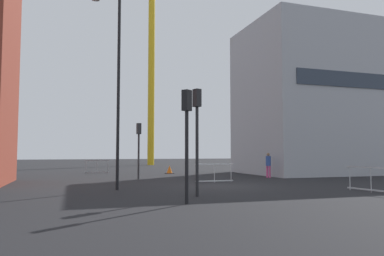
# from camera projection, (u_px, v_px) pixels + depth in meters

# --- Properties ---
(ground) EXTENTS (160.00, 160.00, 0.00)m
(ground) POSITION_uv_depth(u_px,v_px,m) (221.00, 186.00, 18.70)
(ground) COLOR black
(office_block) EXTENTS (13.70, 8.62, 11.93)m
(office_block) POSITION_uv_depth(u_px,v_px,m) (326.00, 101.00, 30.75)
(office_block) COLOR #A8AAB2
(office_block) RESTS_ON ground
(construction_crane) EXTENTS (19.55, 3.15, 28.46)m
(construction_crane) POSITION_uv_depth(u_px,v_px,m) (148.00, 31.00, 51.35)
(construction_crane) COLOR gold
(construction_crane) RESTS_ON ground
(streetlamp_tall) EXTENTS (1.33, 1.44, 9.37)m
(streetlamp_tall) POSITION_uv_depth(u_px,v_px,m) (116.00, 73.00, 17.20)
(streetlamp_tall) COLOR black
(streetlamp_tall) RESTS_ON ground
(traffic_light_median) EXTENTS (0.38, 0.36, 3.78)m
(traffic_light_median) POSITION_uv_depth(u_px,v_px,m) (187.00, 127.00, 12.28)
(traffic_light_median) COLOR black
(traffic_light_median) RESTS_ON ground
(traffic_light_near) EXTENTS (0.32, 0.39, 4.18)m
(traffic_light_near) POSITION_uv_depth(u_px,v_px,m) (197.00, 124.00, 14.39)
(traffic_light_near) COLOR #232326
(traffic_light_near) RESTS_ON ground
(traffic_light_corner) EXTENTS (0.29, 0.39, 3.56)m
(traffic_light_corner) POSITION_uv_depth(u_px,v_px,m) (139.00, 141.00, 23.44)
(traffic_light_corner) COLOR #2D2D30
(traffic_light_corner) RESTS_ON ground
(pedestrian_walking) EXTENTS (0.34, 0.34, 1.66)m
(pedestrian_walking) POSITION_uv_depth(u_px,v_px,m) (268.00, 163.00, 24.94)
(pedestrian_walking) COLOR #D14C8C
(pedestrian_walking) RESTS_ON ground
(safety_barrier_rear) EXTENTS (0.15, 1.89, 1.08)m
(safety_barrier_rear) POSITION_uv_depth(u_px,v_px,m) (237.00, 166.00, 32.06)
(safety_barrier_rear) COLOR gray
(safety_barrier_rear) RESTS_ON ground
(safety_barrier_mid_span) EXTENTS (2.25, 0.08, 1.08)m
(safety_barrier_mid_span) POSITION_uv_depth(u_px,v_px,m) (214.00, 173.00, 20.73)
(safety_barrier_mid_span) COLOR #B2B5BA
(safety_barrier_mid_span) RESTS_ON ground
(safety_barrier_right_run) EXTENTS (0.41, 2.41, 1.08)m
(safety_barrier_right_run) POSITION_uv_depth(u_px,v_px,m) (371.00, 179.00, 15.70)
(safety_barrier_right_run) COLOR #B2B5BA
(safety_barrier_right_run) RESTS_ON ground
(safety_barrier_front) EXTENTS (1.92, 0.17, 1.08)m
(safety_barrier_front) POSITION_uv_depth(u_px,v_px,m) (97.00, 166.00, 30.08)
(safety_barrier_front) COLOR gray
(safety_barrier_front) RESTS_ON ground
(traffic_cone_by_barrier) EXTENTS (0.64, 0.64, 0.65)m
(traffic_cone_by_barrier) POSITION_uv_depth(u_px,v_px,m) (170.00, 170.00, 29.77)
(traffic_cone_by_barrier) COLOR black
(traffic_cone_by_barrier) RESTS_ON ground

